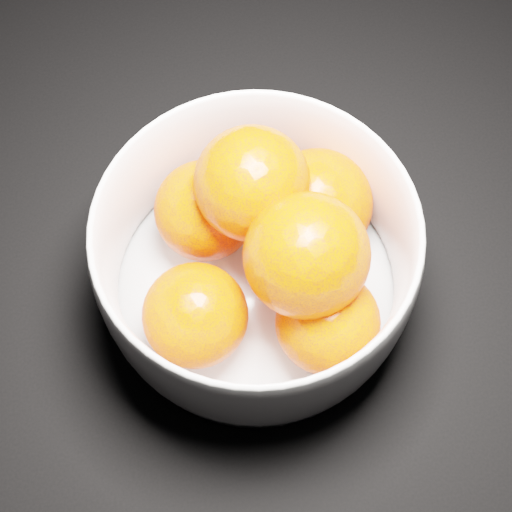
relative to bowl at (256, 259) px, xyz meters
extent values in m
cylinder|color=silver|center=(0.00, 0.00, -0.05)|extent=(0.20, 0.20, 0.01)
sphere|color=#FF4303|center=(0.05, 0.04, 0.00)|extent=(0.08, 0.08, 0.08)
sphere|color=#FF4303|center=(-0.03, 0.05, 0.00)|extent=(0.07, 0.07, 0.07)
sphere|color=#FF4303|center=(-0.05, -0.03, 0.00)|extent=(0.07, 0.07, 0.07)
sphere|color=#FF4303|center=(0.04, -0.05, 0.00)|extent=(0.07, 0.07, 0.07)
sphere|color=#FF4303|center=(0.00, 0.04, 0.04)|extent=(0.08, 0.08, 0.08)
sphere|color=#FF4303|center=(0.03, -0.02, 0.04)|extent=(0.08, 0.08, 0.08)
camera|label=1|loc=(-0.03, -0.21, 0.43)|focal=50.00mm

